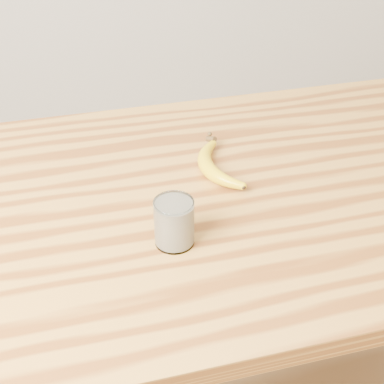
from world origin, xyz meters
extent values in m
cube|color=#AE7730|center=(0.00, 0.00, 0.88)|extent=(1.20, 0.80, 0.04)
cylinder|color=brown|center=(-0.54, 0.34, 0.43)|extent=(0.06, 0.06, 0.86)
cylinder|color=brown|center=(0.54, 0.34, 0.43)|extent=(0.06, 0.06, 0.86)
cylinder|color=white|center=(-0.15, -0.13, 0.94)|extent=(0.07, 0.07, 0.09)
torus|color=white|center=(-0.15, -0.13, 0.99)|extent=(0.07, 0.07, 0.00)
cylinder|color=beige|center=(-0.15, -0.13, 0.94)|extent=(0.06, 0.06, 0.08)
camera|label=1|loc=(-0.30, -0.83, 1.52)|focal=50.00mm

